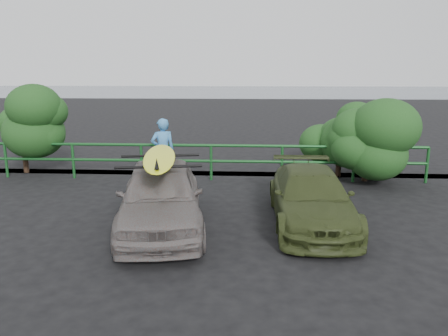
{
  "coord_description": "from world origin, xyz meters",
  "views": [
    {
      "loc": [
        2.03,
        -7.07,
        3.1
      ],
      "look_at": [
        1.53,
        2.12,
        1.01
      ],
      "focal_mm": 35.0,
      "sensor_mm": 36.0,
      "label": 1
    }
  ],
  "objects_px": {
    "guardrail": "(176,162)",
    "sedan": "(161,196)",
    "man": "(163,151)",
    "surfboard": "(160,157)",
    "olive_vehicle": "(311,198)"
  },
  "relations": [
    {
      "from": "guardrail",
      "to": "man",
      "type": "distance_m",
      "value": 0.58
    },
    {
      "from": "olive_vehicle",
      "to": "surfboard",
      "type": "relative_size",
      "value": 1.32
    },
    {
      "from": "olive_vehicle",
      "to": "guardrail",
      "type": "bearing_deg",
      "value": 133.3
    },
    {
      "from": "olive_vehicle",
      "to": "man",
      "type": "xyz_separation_m",
      "value": [
        -3.64,
        3.18,
        0.34
      ]
    },
    {
      "from": "surfboard",
      "to": "man",
      "type": "bearing_deg",
      "value": 90.85
    },
    {
      "from": "surfboard",
      "to": "olive_vehicle",
      "type": "bearing_deg",
      "value": -0.94
    },
    {
      "from": "sedan",
      "to": "olive_vehicle",
      "type": "relative_size",
      "value": 1.04
    },
    {
      "from": "sedan",
      "to": "olive_vehicle",
      "type": "height_order",
      "value": "sedan"
    },
    {
      "from": "sedan",
      "to": "olive_vehicle",
      "type": "distance_m",
      "value": 3.03
    },
    {
      "from": "olive_vehicle",
      "to": "man",
      "type": "distance_m",
      "value": 4.85
    },
    {
      "from": "olive_vehicle",
      "to": "surfboard",
      "type": "height_order",
      "value": "surfboard"
    },
    {
      "from": "olive_vehicle",
      "to": "man",
      "type": "height_order",
      "value": "man"
    },
    {
      "from": "man",
      "to": "surfboard",
      "type": "bearing_deg",
      "value": 79.54
    },
    {
      "from": "guardrail",
      "to": "olive_vehicle",
      "type": "distance_m",
      "value": 4.82
    },
    {
      "from": "guardrail",
      "to": "sedan",
      "type": "bearing_deg",
      "value": -85.06
    }
  ]
}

